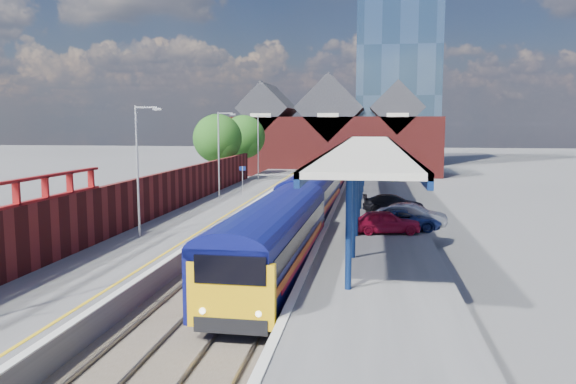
# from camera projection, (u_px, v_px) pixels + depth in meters

# --- Properties ---
(ground) EXTENTS (240.00, 240.00, 0.00)m
(ground) POSITION_uv_depth(u_px,v_px,m) (309.00, 199.00, 52.90)
(ground) COLOR #5B5B5E
(ground) RESTS_ON ground
(ballast_bed) EXTENTS (6.00, 76.00, 0.06)m
(ballast_bed) POSITION_uv_depth(u_px,v_px,m) (295.00, 216.00, 43.08)
(ballast_bed) COLOR #473D33
(ballast_bed) RESTS_ON ground
(rails) EXTENTS (4.51, 76.00, 0.14)m
(rails) POSITION_uv_depth(u_px,v_px,m) (295.00, 215.00, 43.07)
(rails) COLOR slate
(rails) RESTS_ON ground
(left_platform) EXTENTS (5.00, 76.00, 1.00)m
(left_platform) POSITION_uv_depth(u_px,v_px,m) (225.00, 208.00, 43.83)
(left_platform) COLOR #565659
(left_platform) RESTS_ON ground
(right_platform) EXTENTS (6.00, 76.00, 1.00)m
(right_platform) POSITION_uv_depth(u_px,v_px,m) (374.00, 211.00, 42.15)
(right_platform) COLOR #565659
(right_platform) RESTS_ON ground
(coping_left) EXTENTS (0.30, 76.00, 0.05)m
(coping_left) POSITION_uv_depth(u_px,v_px,m) (254.00, 202.00, 43.42)
(coping_left) COLOR silver
(coping_left) RESTS_ON left_platform
(coping_right) EXTENTS (0.30, 76.00, 0.05)m
(coping_right) POSITION_uv_depth(u_px,v_px,m) (336.00, 204.00, 42.50)
(coping_right) COLOR silver
(coping_right) RESTS_ON right_platform
(yellow_line) EXTENTS (0.14, 76.00, 0.01)m
(yellow_line) POSITION_uv_depth(u_px,v_px,m) (247.00, 202.00, 43.51)
(yellow_line) COLOR yellow
(yellow_line) RESTS_ON left_platform
(train) EXTENTS (3.15, 65.95, 3.45)m
(train) POSITION_uv_depth(u_px,v_px,m) (322.00, 180.00, 49.62)
(train) COLOR #0C1057
(train) RESTS_ON ground
(canopy) EXTENTS (4.50, 52.00, 4.48)m
(canopy) POSITION_uv_depth(u_px,v_px,m) (368.00, 147.00, 43.56)
(canopy) COLOR navy
(canopy) RESTS_ON right_platform
(lamp_post_b) EXTENTS (1.48, 0.18, 7.00)m
(lamp_post_b) POSITION_uv_depth(u_px,v_px,m) (140.00, 163.00, 29.67)
(lamp_post_b) COLOR #A5A8AA
(lamp_post_b) RESTS_ON left_platform
(lamp_post_c) EXTENTS (1.48, 0.18, 7.00)m
(lamp_post_c) POSITION_uv_depth(u_px,v_px,m) (220.00, 149.00, 45.38)
(lamp_post_c) COLOR #A5A8AA
(lamp_post_c) RESTS_ON left_platform
(lamp_post_d) EXTENTS (1.48, 0.18, 7.00)m
(lamp_post_d) POSITION_uv_depth(u_px,v_px,m) (259.00, 143.00, 61.09)
(lamp_post_d) COLOR #A5A8AA
(lamp_post_d) RESTS_ON left_platform
(platform_sign) EXTENTS (0.55, 0.08, 2.50)m
(platform_sign) POSITION_uv_depth(u_px,v_px,m) (243.00, 176.00, 47.42)
(platform_sign) COLOR #A5A8AA
(platform_sign) RESTS_ON left_platform
(brick_wall) EXTENTS (0.35, 50.00, 3.86)m
(brick_wall) POSITION_uv_depth(u_px,v_px,m) (162.00, 193.00, 37.63)
(brick_wall) COLOR #5C1918
(brick_wall) RESTS_ON left_platform
(station_building) EXTENTS (30.00, 12.12, 13.78)m
(station_building) POSITION_uv_depth(u_px,v_px,m) (331.00, 135.00, 79.74)
(station_building) COLOR #5C1918
(station_building) RESTS_ON ground
(glass_tower) EXTENTS (14.20, 14.20, 40.30)m
(glass_tower) POSITION_uv_depth(u_px,v_px,m) (398.00, 48.00, 98.09)
(glass_tower) COLOR #456277
(glass_tower) RESTS_ON ground
(tree_near) EXTENTS (5.20, 5.20, 8.10)m
(tree_near) POSITION_uv_depth(u_px,v_px,m) (219.00, 140.00, 59.57)
(tree_near) COLOR #382314
(tree_near) RESTS_ON ground
(tree_far) EXTENTS (5.20, 5.20, 8.10)m
(tree_far) POSITION_uv_depth(u_px,v_px,m) (245.00, 138.00, 67.28)
(tree_far) COLOR #382314
(tree_far) RESTS_ON ground
(parked_car_red) EXTENTS (4.02, 2.10, 1.31)m
(parked_car_red) POSITION_uv_depth(u_px,v_px,m) (386.00, 222.00, 31.10)
(parked_car_red) COLOR #A50D2D
(parked_car_red) RESTS_ON right_platform
(parked_car_silver) EXTENTS (4.27, 2.22, 1.34)m
(parked_car_silver) POSITION_uv_depth(u_px,v_px,m) (412.00, 215.00, 33.09)
(parked_car_silver) COLOR #9B9CA0
(parked_car_silver) RESTS_ON right_platform
(parked_car_dark) EXTENTS (4.26, 1.81, 1.22)m
(parked_car_dark) POSITION_uv_depth(u_px,v_px,m) (394.00, 204.00, 38.44)
(parked_car_dark) COLOR black
(parked_car_dark) RESTS_ON right_platform
(parked_car_blue) EXTENTS (4.36, 2.31, 1.17)m
(parked_car_blue) POSITION_uv_depth(u_px,v_px,m) (404.00, 220.00, 32.07)
(parked_car_blue) COLOR navy
(parked_car_blue) RESTS_ON right_platform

